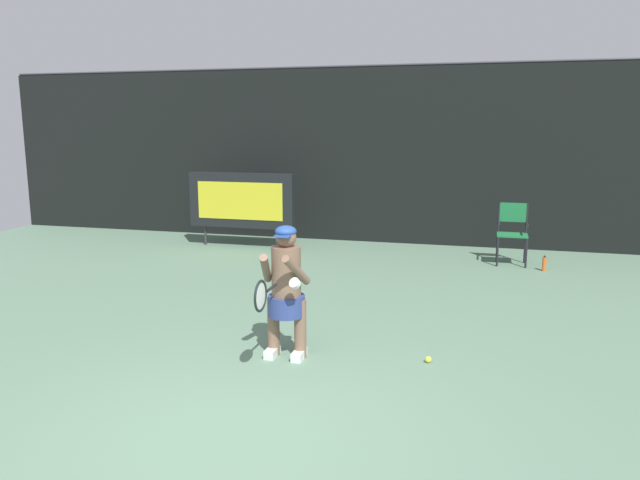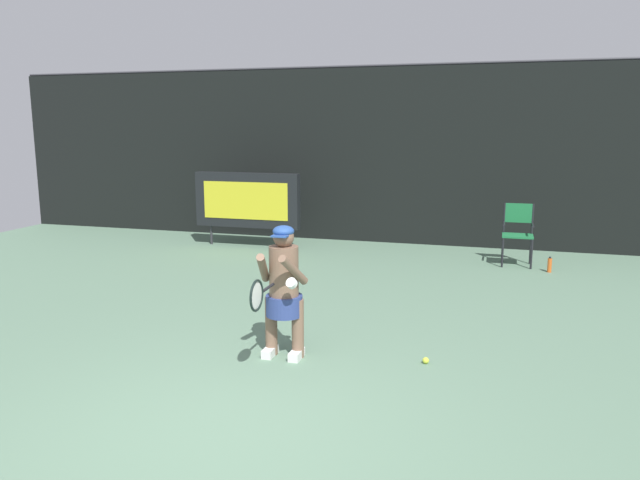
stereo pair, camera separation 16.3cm
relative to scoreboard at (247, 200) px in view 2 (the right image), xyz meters
The scene contains 8 objects.
ground 8.01m from the scoreboard, 68.93° to the right, with size 18.00×22.00×0.03m.
backdrop_screen 3.24m from the scoreboard, 23.92° to the left, with size 18.00×0.12×3.66m.
scoreboard is the anchor object (origin of this frame).
umpire_chair 5.24m from the scoreboard, ahead, with size 0.52×0.44×1.08m.
water_bottle 5.85m from the scoreboard, ahead, with size 0.07×0.07×0.27m.
tennis_player 6.14m from the scoreboard, 63.34° to the right, with size 0.53×0.60×1.42m.
tennis_racket 6.68m from the scoreboard, 66.05° to the right, with size 0.03×0.60×0.31m.
tennis_ball_loose 6.83m from the scoreboard, 51.24° to the right, with size 0.07×0.07×0.07m.
Camera 2 is at (2.02, -4.09, 2.43)m, focal length 34.21 mm.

